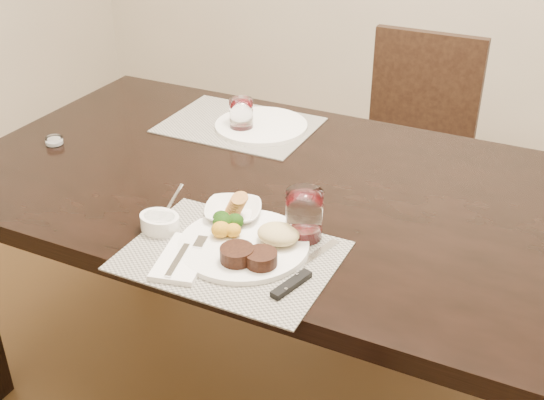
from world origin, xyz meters
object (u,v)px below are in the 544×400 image
at_px(dinner_plate, 248,243).
at_px(steak_knife, 297,277).
at_px(chair_far, 413,141).
at_px(wine_glass_near, 304,217).
at_px(cracker_bowl, 233,212).
at_px(far_plate, 261,126).

height_order(dinner_plate, steak_knife, dinner_plate).
bearing_deg(dinner_plate, chair_far, 108.77).
bearing_deg(steak_knife, dinner_plate, 175.00).
height_order(dinner_plate, wine_glass_near, wine_glass_near).
distance_m(dinner_plate, cracker_bowl, 0.14).
bearing_deg(dinner_plate, far_plate, 135.21).
xyz_separation_m(cracker_bowl, far_plate, (-0.18, 0.51, -0.01)).
xyz_separation_m(chair_far, wine_glass_near, (0.05, -1.16, 0.30)).
bearing_deg(steak_knife, wine_glass_near, 124.91).
height_order(steak_knife, wine_glass_near, wine_glass_near).
height_order(cracker_bowl, far_plate, cracker_bowl).
relative_size(dinner_plate, steak_knife, 1.14).
xyz_separation_m(chair_far, steak_knife, (0.10, -1.32, 0.26)).
bearing_deg(chair_far, far_plate, -116.48).
relative_size(dinner_plate, cracker_bowl, 1.70).
bearing_deg(dinner_plate, steak_knife, 0.26).
bearing_deg(cracker_bowl, chair_far, 83.18).
height_order(dinner_plate, cracker_bowl, cracker_bowl).
height_order(chair_far, wine_glass_near, chair_far).
relative_size(chair_far, far_plate, 3.15).
relative_size(chair_far, wine_glass_near, 7.70).
bearing_deg(wine_glass_near, steak_knife, -70.60).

